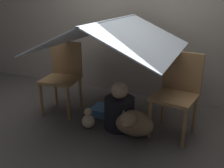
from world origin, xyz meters
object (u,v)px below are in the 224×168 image
chair_left (63,74)px  person_front (119,110)px  dog (133,123)px  chair_right (177,90)px

chair_left → person_front: 0.90m
person_front → dog: size_ratio=1.24×
person_front → chair_right: bearing=14.7°
chair_left → chair_right: same height
dog → chair_right: bearing=35.0°
chair_left → person_front: size_ratio=1.61×
chair_left → chair_right: (1.44, -0.00, 0.00)m
chair_left → chair_right: size_ratio=1.00×
chair_left → dog: chair_left is taller
dog → chair_left: bearing=165.3°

